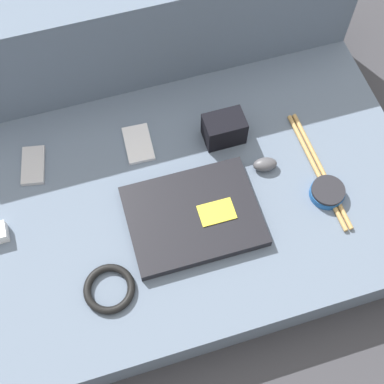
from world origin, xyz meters
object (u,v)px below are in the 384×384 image
object	(u,v)px
speaker_puck	(327,192)
phone_black	(33,165)
laptop	(193,216)
phone_silver	(138,144)
computer_mouse	(265,164)
camera_pouch	(224,129)

from	to	relation	value
speaker_puck	phone_black	size ratio (longest dim) A/B	0.73
laptop	phone_silver	xyz separation A→B (m)	(-0.08, 0.26, -0.01)
phone_black	phone_silver	bearing A→B (deg)	8.06
speaker_puck	laptop	bearing A→B (deg)	174.15
laptop	speaker_puck	bearing A→B (deg)	-5.26
laptop	phone_black	xyz separation A→B (m)	(-0.37, 0.27, -0.01)
computer_mouse	camera_pouch	distance (m)	0.15
computer_mouse	camera_pouch	world-z (taller)	camera_pouch
laptop	camera_pouch	bearing A→B (deg)	55.02
laptop	phone_silver	bearing A→B (deg)	107.98
speaker_puck	phone_silver	xyz separation A→B (m)	(-0.43, 0.29, -0.01)
speaker_puck	camera_pouch	xyz separation A→B (m)	(-0.20, 0.25, 0.03)
speaker_puck	phone_silver	world-z (taller)	speaker_puck
laptop	computer_mouse	distance (m)	0.24
phone_silver	camera_pouch	world-z (taller)	camera_pouch
phone_black	camera_pouch	bearing A→B (deg)	4.51
laptop	camera_pouch	distance (m)	0.26
computer_mouse	speaker_puck	size ratio (longest dim) A/B	0.77
phone_silver	phone_black	distance (m)	0.29
phone_silver	camera_pouch	distance (m)	0.24
phone_black	camera_pouch	distance (m)	0.52
laptop	camera_pouch	size ratio (longest dim) A/B	3.06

